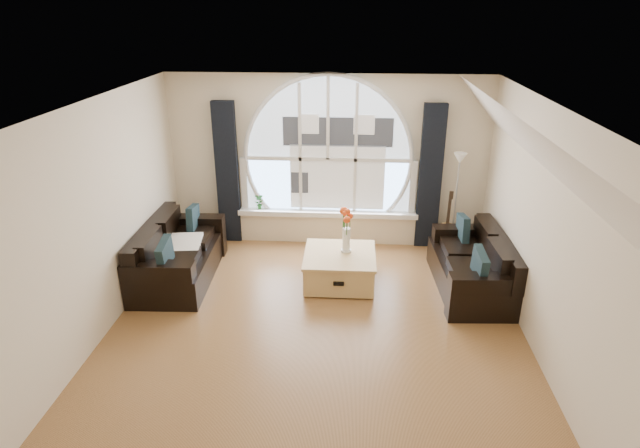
{
  "coord_description": "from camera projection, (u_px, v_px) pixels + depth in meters",
  "views": [
    {
      "loc": [
        0.42,
        -5.31,
        3.67
      ],
      "look_at": [
        0.0,
        0.9,
        1.05
      ],
      "focal_mm": 29.63,
      "sensor_mm": 36.0,
      "label": 1
    }
  ],
  "objects": [
    {
      "name": "curtain_left",
      "position": [
        227.0,
        174.0,
        8.4
      ],
      "size": [
        0.35,
        0.12,
        2.3
      ],
      "primitive_type": "cube",
      "color": "black",
      "rests_on": "ground"
    },
    {
      "name": "wall_right",
      "position": [
        547.0,
        237.0,
        5.65
      ],
      "size": [
        0.01,
        5.5,
        2.7
      ],
      "primitive_type": "cube",
      "color": "beige",
      "rests_on": "ground"
    },
    {
      "name": "window_sill",
      "position": [
        327.0,
        213.0,
        8.57
      ],
      "size": [
        2.9,
        0.22,
        0.08
      ],
      "primitive_type": "cube",
      "color": "white",
      "rests_on": "wall_back"
    },
    {
      "name": "neighbor_house",
      "position": [
        337.0,
        153.0,
        8.22
      ],
      "size": [
        1.7,
        0.02,
        1.5
      ],
      "primitive_type": "cube",
      "color": "silver",
      "rests_on": "wall_back"
    },
    {
      "name": "sofa_right",
      "position": [
        472.0,
        262.0,
        7.18
      ],
      "size": [
        0.98,
        1.81,
        0.78
      ],
      "primitive_type": "cube",
      "rotation": [
        0.0,
        0.0,
        0.06
      ],
      "color": "black",
      "rests_on": "ground"
    },
    {
      "name": "wall_back",
      "position": [
        328.0,
        161.0,
        8.33
      ],
      "size": [
        5.0,
        0.01,
        2.7
      ],
      "primitive_type": "cube",
      "color": "beige",
      "rests_on": "ground"
    },
    {
      "name": "sofa_left",
      "position": [
        179.0,
        252.0,
        7.47
      ],
      "size": [
        1.0,
        1.88,
        0.82
      ],
      "primitive_type": "cube",
      "rotation": [
        0.0,
        0.0,
        0.04
      ],
      "color": "black",
      "rests_on": "ground"
    },
    {
      "name": "guitar",
      "position": [
        447.0,
        221.0,
        8.19
      ],
      "size": [
        0.41,
        0.32,
        1.06
      ],
      "primitive_type": "cube",
      "rotation": [
        0.0,
        0.0,
        -0.25
      ],
      "color": "brown",
      "rests_on": "ground"
    },
    {
      "name": "wall_left",
      "position": [
        94.0,
        224.0,
        5.96
      ],
      "size": [
        0.01,
        5.5,
        2.7
      ],
      "primitive_type": "cube",
      "color": "beige",
      "rests_on": "ground"
    },
    {
      "name": "ceiling",
      "position": [
        314.0,
        107.0,
        5.28
      ],
      "size": [
        5.0,
        5.5,
        0.01
      ],
      "primitive_type": "cube",
      "color": "silver",
      "rests_on": "ground"
    },
    {
      "name": "curtain_right",
      "position": [
        430.0,
        178.0,
        8.2
      ],
      "size": [
        0.35,
        0.12,
        2.3
      ],
      "primitive_type": "cube",
      "color": "black",
      "rests_on": "ground"
    },
    {
      "name": "throw_blanket",
      "position": [
        181.0,
        245.0,
        7.47
      ],
      "size": [
        0.62,
        0.62,
        0.1
      ],
      "primitive_type": "cube",
      "rotation": [
        0.0,
        0.0,
        0.14
      ],
      "color": "silver",
      "rests_on": "sofa_left"
    },
    {
      "name": "coffee_chest",
      "position": [
        340.0,
        267.0,
        7.4
      ],
      "size": [
        0.99,
        0.99,
        0.48
      ],
      "primitive_type": "cube",
      "rotation": [
        0.0,
        0.0,
        0.01
      ],
      "color": "tan",
      "rests_on": "ground"
    },
    {
      "name": "floor_lamp",
      "position": [
        455.0,
        203.0,
        8.15
      ],
      "size": [
        0.24,
        0.24,
        1.6
      ],
      "primitive_type": "cube",
      "color": "#B2B2B2",
      "rests_on": "ground"
    },
    {
      "name": "vase_flowers",
      "position": [
        347.0,
        226.0,
        7.25
      ],
      "size": [
        0.24,
        0.24,
        0.7
      ],
      "primitive_type": "cube",
      "color": "white",
      "rests_on": "coffee_chest"
    },
    {
      "name": "attic_slope",
      "position": [
        533.0,
        145.0,
        5.28
      ],
      "size": [
        0.92,
        5.5,
        0.72
      ],
      "primitive_type": "cube",
      "color": "silver",
      "rests_on": "ground"
    },
    {
      "name": "window_frame",
      "position": [
        328.0,
        145.0,
        8.17
      ],
      "size": [
        2.76,
        0.08,
        2.15
      ],
      "primitive_type": "cube",
      "color": "white",
      "rests_on": "wall_back"
    },
    {
      "name": "arched_window",
      "position": [
        328.0,
        145.0,
        8.2
      ],
      "size": [
        2.6,
        0.06,
        2.15
      ],
      "primitive_type": "cube",
      "color": "silver",
      "rests_on": "wall_back"
    },
    {
      "name": "potted_plant",
      "position": [
        259.0,
        201.0,
        8.57
      ],
      "size": [
        0.17,
        0.14,
        0.27
      ],
      "primitive_type": "imported",
      "rotation": [
        0.0,
        0.0,
        0.42
      ],
      "color": "#1E6023",
      "rests_on": "window_sill"
    },
    {
      "name": "ground",
      "position": [
        315.0,
        334.0,
        6.33
      ],
      "size": [
        5.0,
        5.5,
        0.01
      ],
      "primitive_type": "cube",
      "color": "brown",
      "rests_on": "ground"
    },
    {
      "name": "wall_front",
      "position": [
        280.0,
        407.0,
        3.27
      ],
      "size": [
        5.0,
        0.01,
        2.7
      ],
      "primitive_type": "cube",
      "color": "beige",
      "rests_on": "ground"
    }
  ]
}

